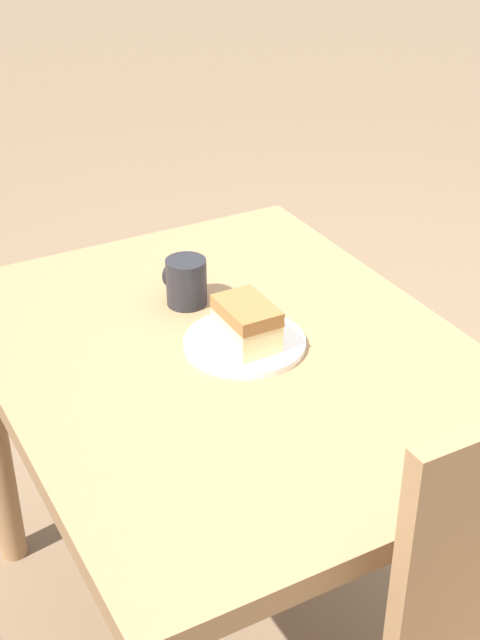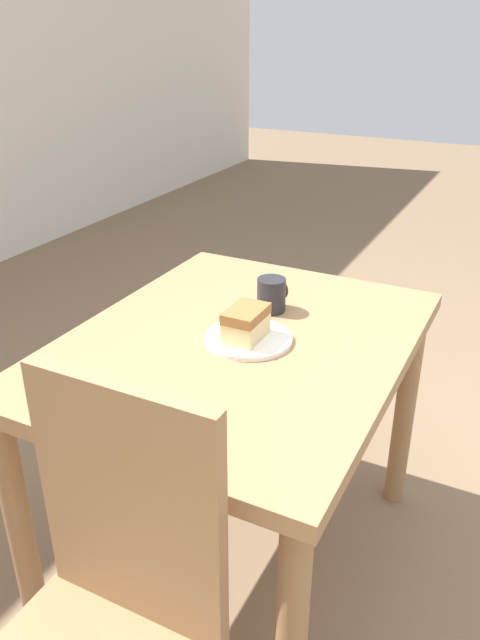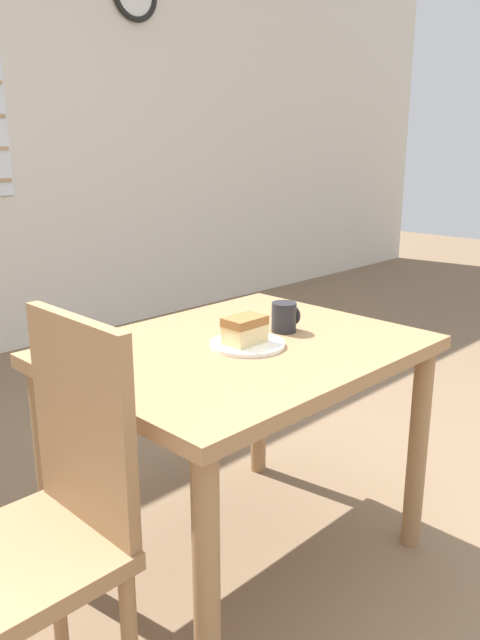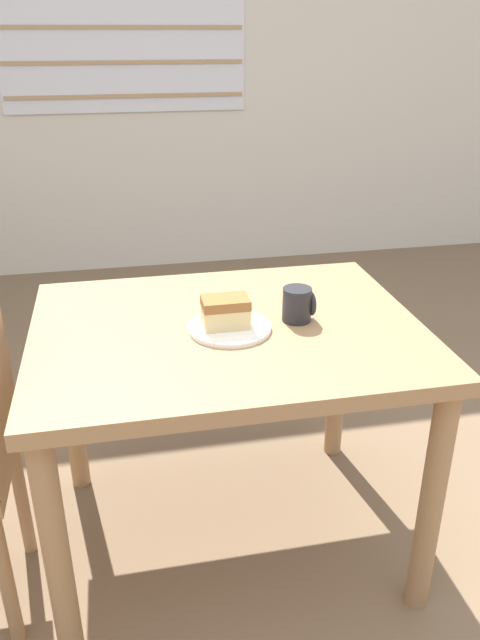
% 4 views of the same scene
% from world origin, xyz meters
% --- Properties ---
extents(ground_plane, '(14.00, 14.00, 0.00)m').
position_xyz_m(ground_plane, '(0.00, 0.00, 0.00)').
color(ground_plane, '#7A6047').
extents(dining_table_near, '(0.99, 0.78, 0.71)m').
position_xyz_m(dining_table_near, '(-0.07, 0.54, 0.60)').
color(dining_table_near, '#9E754C').
rests_on(dining_table_near, ground_plane).
extents(chair_near_window, '(0.37, 0.37, 0.92)m').
position_xyz_m(chair_near_window, '(-0.74, 0.45, 0.50)').
color(chair_near_window, '#9E754C').
rests_on(chair_near_window, ground_plane).
extents(plate, '(0.21, 0.21, 0.01)m').
position_xyz_m(plate, '(-0.07, 0.52, 0.72)').
color(plate, white).
rests_on(plate, dining_table_near).
extents(cake_slice, '(0.12, 0.08, 0.08)m').
position_xyz_m(cake_slice, '(-0.08, 0.52, 0.76)').
color(cake_slice, '#E5CC89').
rests_on(cake_slice, plate).
extents(coffee_mug, '(0.08, 0.08, 0.09)m').
position_xyz_m(coffee_mug, '(0.12, 0.54, 0.75)').
color(coffee_mug, '#232328').
rests_on(coffee_mug, dining_table_near).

